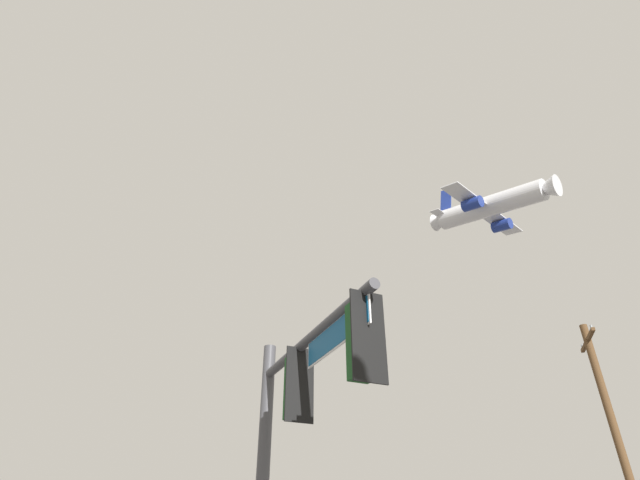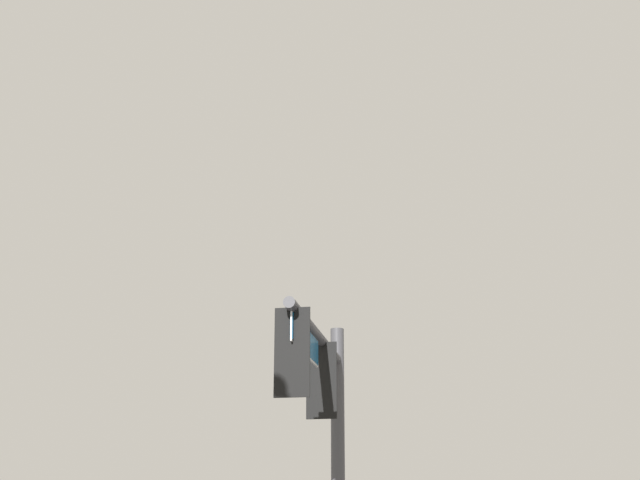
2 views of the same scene
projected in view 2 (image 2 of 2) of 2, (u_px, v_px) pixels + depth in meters
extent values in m
cylinder|color=#47474C|center=(338.00, 477.00, 16.21)|extent=(0.25, 0.25, 5.51)
cylinder|color=#47474C|center=(317.00, 335.00, 14.79)|extent=(4.48, 0.73, 0.18)
cube|color=black|center=(322.00, 380.00, 15.03)|extent=(0.09, 0.52, 1.30)
cube|color=#144719|center=(323.00, 382.00, 15.21)|extent=(0.40, 0.36, 1.10)
cylinder|color=#144719|center=(323.00, 347.00, 15.40)|extent=(0.04, 0.04, 0.12)
cylinder|color=red|center=(325.00, 365.00, 15.50)|extent=(0.06, 0.22, 0.22)
cylinder|color=#392D05|center=(325.00, 384.00, 15.39)|extent=(0.06, 0.22, 0.22)
cylinder|color=black|center=(325.00, 403.00, 15.29)|extent=(0.06, 0.22, 0.22)
cube|color=black|center=(292.00, 352.00, 12.72)|extent=(0.09, 0.52, 1.30)
cube|color=#144719|center=(295.00, 354.00, 12.90)|extent=(0.40, 0.36, 1.10)
cylinder|color=#144719|center=(295.00, 313.00, 13.09)|extent=(0.04, 0.04, 0.12)
cylinder|color=red|center=(298.00, 335.00, 13.19)|extent=(0.06, 0.22, 0.22)
cylinder|color=#392D05|center=(297.00, 357.00, 13.08)|extent=(0.06, 0.22, 0.22)
cylinder|color=black|center=(297.00, 379.00, 12.98)|extent=(0.06, 0.22, 0.22)
cube|color=#0A4C7F|center=(305.00, 340.00, 13.77)|extent=(2.09, 0.30, 0.40)
cube|color=white|center=(305.00, 340.00, 13.77)|extent=(2.15, 0.29, 0.46)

